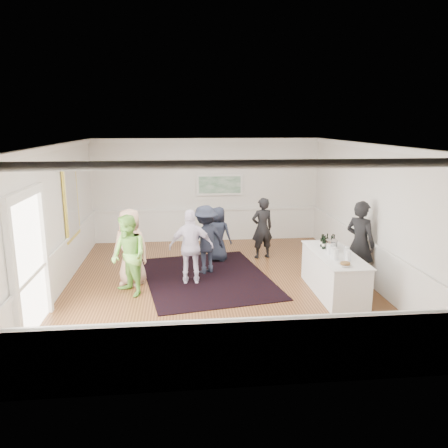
{
  "coord_description": "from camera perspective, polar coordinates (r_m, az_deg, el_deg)",
  "views": [
    {
      "loc": [
        -0.81,
        -9.42,
        3.64
      ],
      "look_at": [
        0.16,
        0.2,
        1.4
      ],
      "focal_mm": 35.0,
      "sensor_mm": 36.0,
      "label": 1
    }
  ],
  "objects": [
    {
      "name": "wine_bottles",
      "position": [
        10.07,
        13.35,
        -2.13
      ],
      "size": [
        0.35,
        0.28,
        0.31
      ],
      "color": "black",
      "rests_on": "serving_table"
    },
    {
      "name": "floor",
      "position": [
        10.13,
        -0.78,
        -8.0
      ],
      "size": [
        8.0,
        8.0,
        0.0
      ],
      "primitive_type": "plane",
      "color": "brown",
      "rests_on": "ground"
    },
    {
      "name": "wall_back",
      "position": [
        13.6,
        -2.27,
        4.41
      ],
      "size": [
        7.0,
        0.02,
        3.2
      ],
      "primitive_type": "cube",
      "color": "white",
      "rests_on": "floor"
    },
    {
      "name": "mirror",
      "position": [
        11.2,
        -19.33,
        2.85
      ],
      "size": [
        0.05,
        1.25,
        1.85
      ],
      "color": "yellow",
      "rests_on": "wall_left"
    },
    {
      "name": "wall_right",
      "position": [
        10.56,
        18.48,
        1.23
      ],
      "size": [
        0.02,
        8.0,
        3.2
      ],
      "primitive_type": "cube",
      "color": "white",
      "rests_on": "floor"
    },
    {
      "name": "serving_table",
      "position": [
        9.8,
        14.13,
        -6.3
      ],
      "size": [
        0.86,
        2.25,
        0.91
      ],
      "color": "white",
      "rests_on": "floor"
    },
    {
      "name": "guest_lilac",
      "position": [
        10.04,
        -4.29,
        -3.0
      ],
      "size": [
        1.03,
        0.46,
        1.74
      ],
      "primitive_type": "imported",
      "rotation": [
        0.0,
        0.0,
        3.11
      ],
      "color": "white",
      "rests_on": "floor"
    },
    {
      "name": "guest_dark_b",
      "position": [
        11.97,
        5.01,
        -0.53
      ],
      "size": [
        0.69,
        0.53,
        1.68
      ],
      "primitive_type": "imported",
      "rotation": [
        0.0,
        0.0,
        3.36
      ],
      "color": "black",
      "rests_on": "floor"
    },
    {
      "name": "wall_left",
      "position": [
        10.01,
        -21.19,
        0.4
      ],
      "size": [
        0.02,
        8.0,
        3.2
      ],
      "primitive_type": "cube",
      "color": "white",
      "rests_on": "floor"
    },
    {
      "name": "wainscoting",
      "position": [
        9.97,
        -0.78,
        -5.32
      ],
      "size": [
        7.0,
        8.0,
        1.0
      ],
      "primitive_type": null,
      "color": "white",
      "rests_on": "floor"
    },
    {
      "name": "area_rug",
      "position": [
        10.61,
        -2.23,
        -6.98
      ],
      "size": [
        3.44,
        4.16,
        0.02
      ],
      "primitive_type": "cube",
      "rotation": [
        0.0,
        0.0,
        0.17
      ],
      "color": "black",
      "rests_on": "floor"
    },
    {
      "name": "ceiling",
      "position": [
        9.47,
        -0.84,
        10.39
      ],
      "size": [
        7.0,
        8.0,
        0.02
      ],
      "primitive_type": "cube",
      "color": "white",
      "rests_on": "wall_back"
    },
    {
      "name": "guest_tan",
      "position": [
        10.17,
        -12.13,
        -2.96
      ],
      "size": [
        1.01,
        0.84,
        1.77
      ],
      "primitive_type": "imported",
      "rotation": [
        0.0,
        0.0,
        -0.38
      ],
      "color": "tan",
      "rests_on": "floor"
    },
    {
      "name": "ice_bucket",
      "position": [
        9.83,
        13.86,
        -2.77
      ],
      "size": [
        0.26,
        0.26,
        0.25
      ],
      "primitive_type": "cylinder",
      "color": "silver",
      "rests_on": "serving_table"
    },
    {
      "name": "bartender",
      "position": [
        10.33,
        17.33,
        -2.46
      ],
      "size": [
        0.79,
        0.86,
        1.97
      ],
      "primitive_type": "imported",
      "rotation": [
        0.0,
        0.0,
        2.17
      ],
      "color": "black",
      "rests_on": "floor"
    },
    {
      "name": "landscape_painting",
      "position": [
        13.55,
        -0.57,
        5.16
      ],
      "size": [
        1.44,
        0.06,
        0.66
      ],
      "color": "white",
      "rests_on": "wall_back"
    },
    {
      "name": "guest_dark_a",
      "position": [
        10.72,
        -2.47,
        -2.05
      ],
      "size": [
        1.27,
        1.09,
        1.7
      ],
      "primitive_type": "imported",
      "rotation": [
        0.0,
        0.0,
        3.65
      ],
      "color": "#1D2231",
      "rests_on": "floor"
    },
    {
      "name": "nut_bowl",
      "position": [
        8.87,
        15.54,
        -5.11
      ],
      "size": [
        0.24,
        0.24,
        0.08
      ],
      "color": "white",
      "rests_on": "serving_table"
    },
    {
      "name": "wall_front",
      "position": [
        5.85,
        2.62,
        -7.35
      ],
      "size": [
        7.0,
        0.02,
        3.2
      ],
      "primitive_type": "cube",
      "color": "white",
      "rests_on": "floor"
    },
    {
      "name": "guest_green",
      "position": [
        9.54,
        -12.34,
        -4.08
      ],
      "size": [
        1.05,
        1.08,
        1.76
      ],
      "primitive_type": "imported",
      "rotation": [
        0.0,
        0.0,
        -0.91
      ],
      "color": "#7AC04D",
      "rests_on": "floor"
    },
    {
      "name": "doorway",
      "position": [
        8.27,
        -24.11,
        -3.7
      ],
      "size": [
        0.1,
        1.78,
        2.56
      ],
      "color": "white",
      "rests_on": "wall_left"
    },
    {
      "name": "juice_pitchers",
      "position": [
        9.35,
        14.73,
        -3.6
      ],
      "size": [
        0.42,
        0.59,
        0.24
      ],
      "color": "#85B440",
      "rests_on": "serving_table"
    },
    {
      "name": "guest_navy",
      "position": [
        11.68,
        -0.79,
        -1.33
      ],
      "size": [
        0.86,
        0.75,
        1.48
      ],
      "primitive_type": "imported",
      "rotation": [
        0.0,
        0.0,
        2.68
      ],
      "color": "#1D2231",
      "rests_on": "floor"
    }
  ]
}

